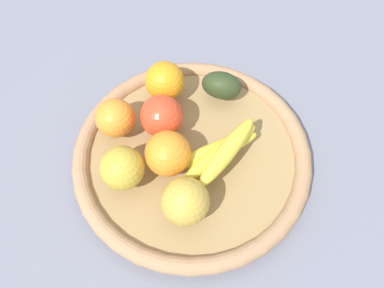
{
  "coord_description": "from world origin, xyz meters",
  "views": [
    {
      "loc": [
        -0.33,
        -0.07,
        0.64
      ],
      "look_at": [
        0.0,
        0.0,
        0.06
      ],
      "focal_mm": 36.36,
      "sensor_mm": 36.0,
      "label": 1
    }
  ],
  "objects_px": {
    "orange_1": "(115,118)",
    "orange_0": "(168,154)",
    "apple_0": "(162,116)",
    "avocado": "(221,85)",
    "apple_2": "(185,201)",
    "apple_1": "(122,168)",
    "banana_bunch": "(222,151)",
    "orange_2": "(165,81)"
  },
  "relations": [
    {
      "from": "avocado",
      "to": "orange_2",
      "type": "xyz_separation_m",
      "value": [
        -0.02,
        0.1,
        0.01
      ]
    },
    {
      "from": "orange_0",
      "to": "orange_1",
      "type": "distance_m",
      "value": 0.12
    },
    {
      "from": "orange_1",
      "to": "apple_2",
      "type": "bearing_deg",
      "value": -129.58
    },
    {
      "from": "orange_1",
      "to": "orange_2",
      "type": "relative_size",
      "value": 0.95
    },
    {
      "from": "orange_0",
      "to": "avocado",
      "type": "xyz_separation_m",
      "value": [
        0.17,
        -0.06,
        -0.01
      ]
    },
    {
      "from": "banana_bunch",
      "to": "apple_2",
      "type": "bearing_deg",
      "value": 159.79
    },
    {
      "from": "banana_bunch",
      "to": "orange_1",
      "type": "bearing_deg",
      "value": 83.6
    },
    {
      "from": "apple_1",
      "to": "avocado",
      "type": "xyz_separation_m",
      "value": [
        0.21,
        -0.13,
        -0.01
      ]
    },
    {
      "from": "avocado",
      "to": "apple_1",
      "type": "bearing_deg",
      "value": 149.15
    },
    {
      "from": "avocado",
      "to": "apple_0",
      "type": "relative_size",
      "value": 0.99
    },
    {
      "from": "orange_1",
      "to": "orange_2",
      "type": "height_order",
      "value": "orange_2"
    },
    {
      "from": "orange_1",
      "to": "apple_0",
      "type": "relative_size",
      "value": 0.92
    },
    {
      "from": "apple_2",
      "to": "orange_0",
      "type": "bearing_deg",
      "value": 31.32
    },
    {
      "from": "orange_0",
      "to": "apple_1",
      "type": "height_order",
      "value": "orange_0"
    },
    {
      "from": "orange_0",
      "to": "banana_bunch",
      "type": "distance_m",
      "value": 0.09
    },
    {
      "from": "banana_bunch",
      "to": "apple_1",
      "type": "distance_m",
      "value": 0.17
    },
    {
      "from": "avocado",
      "to": "orange_2",
      "type": "height_order",
      "value": "orange_2"
    },
    {
      "from": "orange_0",
      "to": "banana_bunch",
      "type": "relative_size",
      "value": 0.5
    },
    {
      "from": "apple_1",
      "to": "orange_2",
      "type": "xyz_separation_m",
      "value": [
        0.19,
        -0.02,
        0.0
      ]
    },
    {
      "from": "avocado",
      "to": "orange_0",
      "type": "bearing_deg",
      "value": 160.56
    },
    {
      "from": "orange_2",
      "to": "avocado",
      "type": "bearing_deg",
      "value": -78.34
    },
    {
      "from": "apple_0",
      "to": "avocado",
      "type": "bearing_deg",
      "value": -41.76
    },
    {
      "from": "orange_1",
      "to": "orange_2",
      "type": "distance_m",
      "value": 0.12
    },
    {
      "from": "apple_0",
      "to": "orange_0",
      "type": "bearing_deg",
      "value": -157.73
    },
    {
      "from": "orange_0",
      "to": "avocado",
      "type": "relative_size",
      "value": 1.02
    },
    {
      "from": "apple_2",
      "to": "orange_2",
      "type": "xyz_separation_m",
      "value": [
        0.23,
        0.09,
        -0.0
      ]
    },
    {
      "from": "apple_2",
      "to": "apple_1",
      "type": "bearing_deg",
      "value": 72.65
    },
    {
      "from": "apple_1",
      "to": "orange_2",
      "type": "height_order",
      "value": "same"
    },
    {
      "from": "orange_0",
      "to": "apple_1",
      "type": "bearing_deg",
      "value": 121.75
    },
    {
      "from": "orange_1",
      "to": "orange_2",
      "type": "bearing_deg",
      "value": -33.62
    },
    {
      "from": "avocado",
      "to": "apple_0",
      "type": "bearing_deg",
      "value": 138.24
    },
    {
      "from": "banana_bunch",
      "to": "orange_1",
      "type": "distance_m",
      "value": 0.19
    },
    {
      "from": "orange_0",
      "to": "avocado",
      "type": "distance_m",
      "value": 0.18
    },
    {
      "from": "apple_1",
      "to": "apple_0",
      "type": "xyz_separation_m",
      "value": [
        0.11,
        -0.04,
        0.0
      ]
    },
    {
      "from": "orange_1",
      "to": "orange_0",
      "type": "bearing_deg",
      "value": -115.55
    },
    {
      "from": "apple_2",
      "to": "avocado",
      "type": "relative_size",
      "value": 1.01
    },
    {
      "from": "orange_1",
      "to": "avocado",
      "type": "bearing_deg",
      "value": -54.8
    },
    {
      "from": "apple_2",
      "to": "banana_bunch",
      "type": "bearing_deg",
      "value": -20.21
    },
    {
      "from": "apple_1",
      "to": "orange_0",
      "type": "bearing_deg",
      "value": -58.25
    },
    {
      "from": "orange_1",
      "to": "avocado",
      "type": "relative_size",
      "value": 0.92
    },
    {
      "from": "orange_2",
      "to": "apple_0",
      "type": "distance_m",
      "value": 0.08
    },
    {
      "from": "apple_1",
      "to": "apple_0",
      "type": "distance_m",
      "value": 0.12
    }
  ]
}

